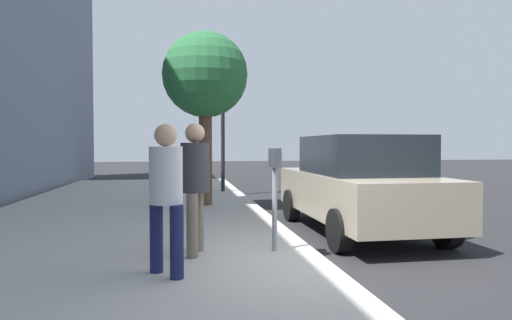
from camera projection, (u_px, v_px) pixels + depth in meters
name	position (u px, v px, depth m)	size (l,w,h in m)	color
ground_plane	(327.00, 270.00, 5.69)	(80.00, 80.00, 0.00)	#232326
sidewalk_slab	(81.00, 276.00, 5.20)	(28.00, 6.00, 0.15)	#A8A59E
parking_meter	(275.00, 177.00, 6.09)	(0.36, 0.12, 1.41)	gray
pedestrian_at_meter	(195.00, 177.00, 5.88)	(0.52, 0.38, 1.74)	#726656
pedestrian_bystander	(166.00, 188.00, 4.92)	(0.44, 0.38, 1.69)	#191E4C
parked_sedan_near	(358.00, 184.00, 8.09)	(4.41, 1.99, 1.77)	gray
street_tree	(205.00, 77.00, 10.78)	(2.07, 2.07, 4.21)	brown
traffic_signal	(226.00, 115.00, 14.01)	(0.24, 0.44, 3.60)	black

